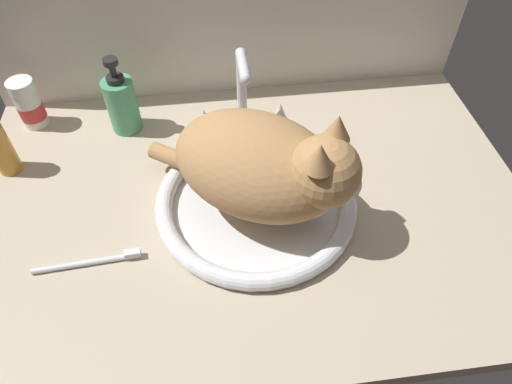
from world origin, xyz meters
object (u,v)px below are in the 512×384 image
at_px(pill_bottle, 29,105).
at_px(soap_pump_bottle, 122,104).
at_px(toothbrush, 90,262).
at_px(sink_basin, 256,202).
at_px(cat, 268,167).
at_px(faucet, 242,101).
at_px(amber_bottle, 0,147).

distance_m(pill_bottle, soap_pump_bottle, 0.20).
height_order(pill_bottle, toothbrush, pill_bottle).
bearing_deg(sink_basin, pill_bottle, 146.44).
bearing_deg(pill_bottle, cat, -33.61).
height_order(cat, toothbrush, cat).
bearing_deg(soap_pump_bottle, faucet, -8.79).
relative_size(cat, toothbrush, 2.09).
distance_m(faucet, amber_bottle, 0.47).
bearing_deg(soap_pump_bottle, sink_basin, -46.17).
relative_size(amber_bottle, pill_bottle, 1.13).
bearing_deg(toothbrush, pill_bottle, 112.26).
height_order(cat, soap_pump_bottle, cat).
bearing_deg(amber_bottle, soap_pump_bottle, 24.29).
distance_m(faucet, soap_pump_bottle, 0.25).
relative_size(cat, pill_bottle, 3.40).
relative_size(amber_bottle, toothbrush, 0.70).
bearing_deg(faucet, cat, -85.45).
bearing_deg(faucet, sink_basin, -90.00).
distance_m(sink_basin, toothbrush, 0.30).
xyz_separation_m(faucet, cat, (0.02, -0.23, 0.04)).
distance_m(soap_pump_bottle, toothbrush, 0.35).
bearing_deg(pill_bottle, faucet, -9.68).
bearing_deg(faucet, toothbrush, -133.10).
relative_size(faucet, pill_bottle, 1.79).
bearing_deg(cat, pill_bottle, 146.39).
bearing_deg(amber_bottle, faucet, 7.51).
xyz_separation_m(amber_bottle, pill_bottle, (0.02, 0.14, -0.01)).
distance_m(cat, pill_bottle, 0.55).
relative_size(faucet, soap_pump_bottle, 1.15).
relative_size(sink_basin, toothbrush, 2.07).
distance_m(cat, toothbrush, 0.33).
bearing_deg(amber_bottle, pill_bottle, 80.20).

